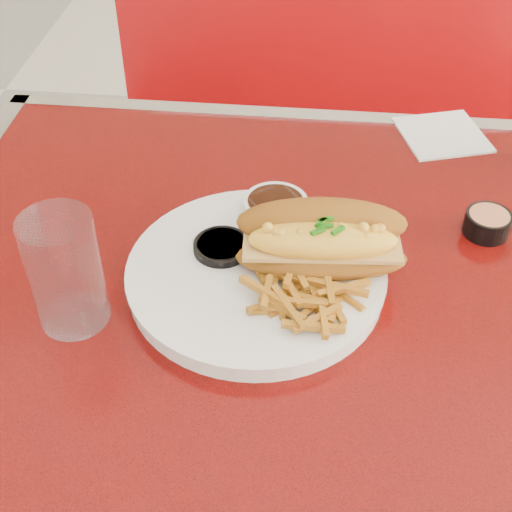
# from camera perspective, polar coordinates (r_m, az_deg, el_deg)

# --- Properties ---
(diner_table) EXTENTS (1.23, 0.83, 0.77)m
(diner_table) POSITION_cam_1_polar(r_m,az_deg,el_deg) (0.92, 11.61, -11.34)
(diner_table) COLOR #B30F0B
(diner_table) RESTS_ON ground
(booth_bench_far) EXTENTS (1.20, 0.51, 0.90)m
(booth_bench_far) POSITION_cam_1_polar(r_m,az_deg,el_deg) (1.72, 8.93, 3.85)
(booth_bench_far) COLOR #960A0C
(booth_bench_far) RESTS_ON ground
(dinner_plate) EXTENTS (0.38, 0.38, 0.02)m
(dinner_plate) POSITION_cam_1_polar(r_m,az_deg,el_deg) (0.80, -0.00, -1.51)
(dinner_plate) COLOR white
(dinner_plate) RESTS_ON diner_table
(mac_hoagie) EXTENTS (0.20, 0.11, 0.08)m
(mac_hoagie) POSITION_cam_1_polar(r_m,az_deg,el_deg) (0.78, 5.29, 1.27)
(mac_hoagie) COLOR #965918
(mac_hoagie) RESTS_ON dinner_plate
(fries_pile) EXTENTS (0.12, 0.12, 0.03)m
(fries_pile) POSITION_cam_1_polar(r_m,az_deg,el_deg) (0.75, 3.46, -3.25)
(fries_pile) COLOR orange
(fries_pile) RESTS_ON dinner_plate
(fork) EXTENTS (0.02, 0.14, 0.00)m
(fork) POSITION_cam_1_polar(r_m,az_deg,el_deg) (0.80, 5.26, -0.90)
(fork) COLOR silver
(fork) RESTS_ON dinner_plate
(gravy_ramekin) EXTENTS (0.09, 0.09, 0.04)m
(gravy_ramekin) POSITION_cam_1_polar(r_m,az_deg,el_deg) (0.87, 1.55, 3.41)
(gravy_ramekin) COLOR white
(gravy_ramekin) RESTS_ON diner_table
(sauce_cup_left) EXTENTS (0.07, 0.07, 0.03)m
(sauce_cup_left) POSITION_cam_1_polar(r_m,az_deg,el_deg) (0.82, -2.74, 0.24)
(sauce_cup_left) COLOR black
(sauce_cup_left) RESTS_ON diner_table
(sauce_cup_right) EXTENTS (0.07, 0.07, 0.03)m
(sauce_cup_right) POSITION_cam_1_polar(r_m,az_deg,el_deg) (0.91, 18.03, 2.55)
(sauce_cup_right) COLOR black
(sauce_cup_right) RESTS_ON diner_table
(water_tumbler) EXTENTS (0.10, 0.10, 0.13)m
(water_tumbler) POSITION_cam_1_polar(r_m,az_deg,el_deg) (0.75, -15.01, -1.20)
(water_tumbler) COLOR #C0DEF7
(water_tumbler) RESTS_ON diner_table
(paper_napkin) EXTENTS (0.14, 0.14, 0.00)m
(paper_napkin) POSITION_cam_1_polar(r_m,az_deg,el_deg) (1.09, 14.67, 9.37)
(paper_napkin) COLOR white
(paper_napkin) RESTS_ON diner_table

